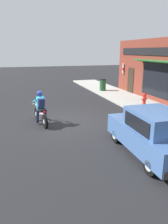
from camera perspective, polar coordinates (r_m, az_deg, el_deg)
name	(u,v)px	position (r m, az deg, el deg)	size (l,w,h in m)	color
ground_plane	(66,122)	(10.82, -4.81, -2.66)	(80.00, 80.00, 0.00)	black
sidewalk_curb	(131,101)	(15.40, 12.30, 2.87)	(2.60, 22.00, 0.14)	#ADAAA3
storefront_building	(154,70)	(15.82, 17.84, 10.30)	(1.25, 9.62, 4.20)	maroon
motorcycle_with_rider	(41,110)	(10.56, -11.29, 0.45)	(0.67, 2.01, 1.62)	black
car_hatchback	(152,133)	(7.62, 17.43, -5.28)	(1.75, 3.82, 1.57)	black
traffic_cone	(162,114)	(11.32, 19.68, -0.43)	(0.36, 0.36, 0.60)	black
fire_hydrant	(144,100)	(13.40, 15.47, 2.95)	(0.36, 0.24, 0.88)	red
trash_bin	(103,85)	(18.63, 4.92, 7.14)	(0.56, 0.56, 0.98)	#23512D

